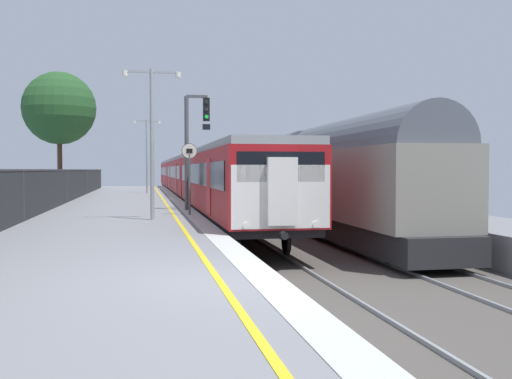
% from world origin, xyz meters
% --- Properties ---
extents(ground, '(17.40, 110.00, 1.21)m').
position_xyz_m(ground, '(2.64, 0.00, -0.61)').
color(ground, gray).
extents(commuter_train_at_platform, '(2.83, 58.71, 3.81)m').
position_xyz_m(commuter_train_at_platform, '(2.10, 35.13, 1.27)').
color(commuter_train_at_platform, maroon).
rests_on(commuter_train_at_platform, ground).
extents(freight_train_adjacent_track, '(2.60, 25.59, 4.54)m').
position_xyz_m(freight_train_adjacent_track, '(6.10, 17.22, 1.48)').
color(freight_train_adjacent_track, '#232326').
rests_on(freight_train_adjacent_track, ground).
extents(signal_gantry, '(1.10, 0.24, 4.94)m').
position_xyz_m(signal_gantry, '(0.62, 16.27, 3.09)').
color(signal_gantry, '#47474C').
rests_on(signal_gantry, ground).
extents(speed_limit_sign, '(0.59, 0.08, 2.75)m').
position_xyz_m(speed_limit_sign, '(0.25, 13.50, 1.75)').
color(speed_limit_sign, '#59595B').
rests_on(speed_limit_sign, ground).
extents(platform_lamp_mid, '(2.00, 0.20, 5.21)m').
position_xyz_m(platform_lamp_mid, '(-1.19, 11.53, 3.10)').
color(platform_lamp_mid, '#93999E').
rests_on(platform_lamp_mid, ground).
extents(platform_lamp_far, '(2.00, 0.20, 5.41)m').
position_xyz_m(platform_lamp_far, '(-1.19, 35.24, 3.21)').
color(platform_lamp_far, '#93999E').
rests_on(platform_lamp_far, ground).
extents(background_tree_centre, '(4.45, 4.45, 7.74)m').
position_xyz_m(background_tree_centre, '(-6.54, 28.87, 5.40)').
color(background_tree_centre, '#473323').
rests_on(background_tree_centre, ground).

